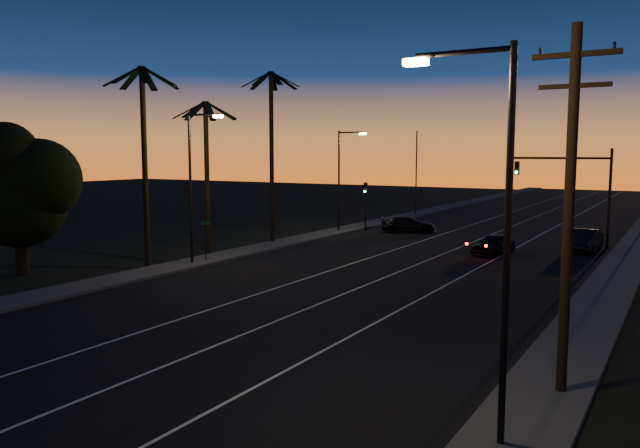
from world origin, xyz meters
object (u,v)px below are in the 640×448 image
Objects in this scene: signal_mast at (574,179)px; cross_car at (408,224)px; right_car at (584,240)px; utility_pole at (569,204)px; lead_car at (494,244)px.

cross_car is at bearing 175.99° from signal_mast.
signal_mast is 1.53× the size of right_car.
lead_car is at bearing 109.50° from utility_pole.
utility_pole reaches higher than lead_car.
utility_pole is at bearing -70.50° from lead_car.
right_car reaches higher than cross_car.
lead_car is 6.62m from right_car.
signal_mast is (-4.46, 29.99, -0.53)m from utility_pole.
cross_car is at bearing 119.61° from utility_pole.
right_car is (1.16, -2.36, -4.03)m from signal_mast.
lead_car is at bearing -39.55° from cross_car.
signal_mast is at bearing 116.14° from right_car.
signal_mast is at bearing 61.19° from lead_car.
utility_pole is at bearing -81.53° from signal_mast.
right_car is at bearing -63.86° from signal_mast.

